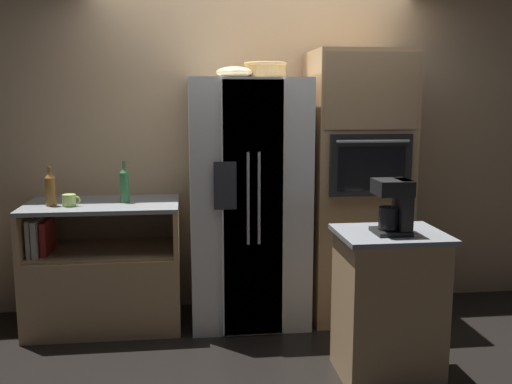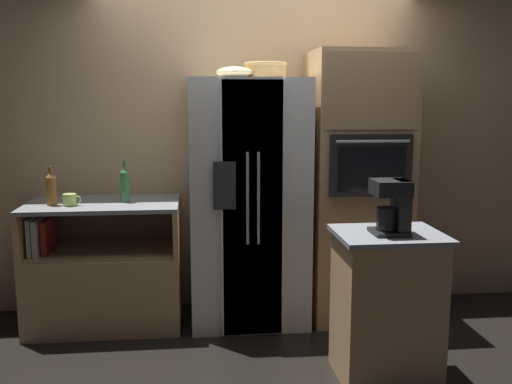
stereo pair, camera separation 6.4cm
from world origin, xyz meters
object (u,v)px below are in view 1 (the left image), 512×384
mug (70,200)px  wicker_basket (265,70)px  bottle_tall (50,189)px  wall_oven (356,186)px  refrigerator (248,202)px  fruit_bowl (234,72)px  coffee_maker (395,204)px  bottle_short (125,185)px

mug → wicker_basket: bearing=5.7°
bottle_tall → mug: bottle_tall is taller
wall_oven → refrigerator: bearing=-178.8°
bottle_tall → fruit_bowl: bearing=1.1°
fruit_bowl → coffee_maker: bearing=-50.7°
wall_oven → fruit_bowl: bearing=-176.7°
wicker_basket → coffee_maker: wicker_basket is taller
wall_oven → bottle_tall: 2.27m
wicker_basket → mug: (-1.43, -0.14, -0.93)m
fruit_bowl → bottle_short: (-0.81, 0.05, -0.81)m
bottle_tall → coffee_maker: bearing=-25.0°
wall_oven → mug: bearing=-177.0°
fruit_bowl → mug: size_ratio=2.04×
wall_oven → fruit_bowl: wall_oven is taller
wicker_basket → coffee_maker: size_ratio=0.99×
fruit_bowl → wall_oven: bearing=3.3°
wall_oven → coffee_maker: (-0.09, -1.09, 0.06)m
wall_oven → coffee_maker: 1.10m
bottle_short → mug: bottle_short is taller
refrigerator → bottle_tall: 1.43m
mug → bottle_short: bearing=16.1°
bottle_tall → mug: size_ratio=2.19×
coffee_maker → mug: bearing=154.3°
bottle_tall → bottle_short: (0.51, 0.08, 0.01)m
refrigerator → bottle_short: refrigerator is taller
fruit_bowl → bottle_short: bearing=176.4°
fruit_bowl → coffee_maker: size_ratio=0.82×
bottle_short → coffee_maker: 1.99m
refrigerator → coffee_maker: size_ratio=5.77×
fruit_bowl → bottle_tall: size_ratio=0.93×
mug → refrigerator: bearing=4.2°
wall_oven → bottle_short: wall_oven is taller
fruit_bowl → mug: fruit_bowl is taller
refrigerator → fruit_bowl: 0.97m
refrigerator → bottle_tall: refrigerator is taller
refrigerator → bottle_short: size_ratio=6.01×
wicker_basket → coffee_maker: bearing=-61.4°
fruit_bowl → bottle_tall: bearing=-178.9°
wicker_basket → fruit_bowl: 0.25m
mug → coffee_maker: bearing=-25.7°
wicker_basket → bottle_short: (-1.05, -0.03, -0.84)m
mug → wall_oven: bearing=3.0°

